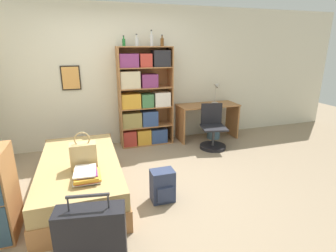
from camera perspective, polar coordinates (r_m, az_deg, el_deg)
name	(u,v)px	position (r m, az deg, el deg)	size (l,w,h in m)	color
ground_plane	(139,184)	(3.82, -6.28, -12.35)	(14.00, 14.00, 0.00)	gray
wall_back	(117,77)	(5.10, -10.98, 10.38)	(10.00, 0.09, 2.60)	beige
bed	(81,177)	(3.68, -18.45, -10.39)	(0.99, 1.96, 0.46)	#A36B3D
handbag	(84,155)	(3.27, -17.90, -6.12)	(0.30, 0.17, 0.46)	tan
book_stack_on_bed	(86,175)	(3.05, -17.35, -10.19)	(0.30, 0.36, 0.11)	#232328
suitcase	(92,242)	(2.45, -16.12, -23.09)	(0.58, 0.30, 0.76)	black
bookcase	(143,100)	(5.01, -5.39, 5.75)	(1.00, 0.35, 1.86)	#A36B3D
bottle_green	(124,42)	(4.91, -9.61, 17.56)	(0.06, 0.06, 0.18)	#1E6B2D
bottle_brown	(137,42)	(4.91, -6.83, 17.80)	(0.07, 0.07, 0.21)	#B7BCC1
bottle_clear	(151,40)	(4.95, -3.61, 18.18)	(0.06, 0.06, 0.28)	#B7BCC1
bottle_blue	(162,42)	(5.04, -1.29, 17.85)	(0.06, 0.06, 0.20)	brown
desk	(207,115)	(5.46, 8.56, 2.47)	(1.23, 0.53, 0.72)	#A36B3D
desk_lamp	(217,88)	(5.53, 10.60, 8.09)	(0.18, 0.14, 0.46)	#ADA89E
desk_chair	(213,135)	(5.03, 9.69, -1.86)	(0.53, 0.53, 0.83)	black
backpack	(163,186)	(3.34, -1.18, -12.92)	(0.29, 0.24, 0.41)	#2D3856
waste_bin	(213,132)	(5.58, 9.87, -1.34)	(0.26, 0.26, 0.26)	slate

